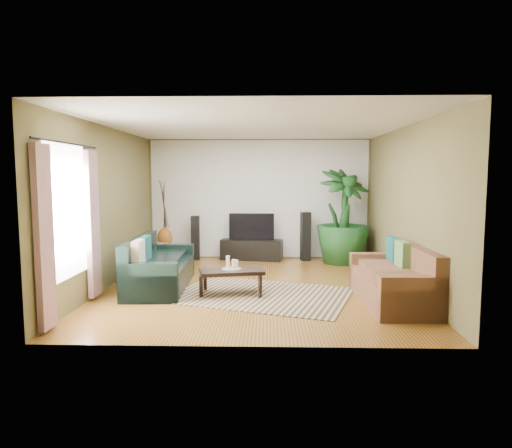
{
  "coord_description": "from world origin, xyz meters",
  "views": [
    {
      "loc": [
        0.21,
        -7.6,
        1.87
      ],
      "look_at": [
        0.0,
        0.2,
        1.05
      ],
      "focal_mm": 32.0,
      "sensor_mm": 36.0,
      "label": 1
    }
  ],
  "objects_px": {
    "sofa_left": "(160,263)",
    "speaker_left": "(195,238)",
    "vase": "(165,238)",
    "side_table": "(151,258)",
    "sofa_right": "(392,275)",
    "coffee_table": "(232,282)",
    "potted_plant": "(343,216)",
    "pedestal": "(165,253)",
    "tv_stand": "(252,250)",
    "speaker_right": "(305,236)",
    "television": "(252,226)"
  },
  "relations": [
    {
      "from": "potted_plant",
      "to": "pedestal",
      "type": "distance_m",
      "value": 3.96
    },
    {
      "from": "tv_stand",
      "to": "speaker_left",
      "type": "distance_m",
      "value": 1.29
    },
    {
      "from": "sofa_right",
      "to": "television",
      "type": "distance_m",
      "value": 4.11
    },
    {
      "from": "sofa_left",
      "to": "speaker_left",
      "type": "distance_m",
      "value": 2.62
    },
    {
      "from": "potted_plant",
      "to": "pedestal",
      "type": "bearing_deg",
      "value": 178.59
    },
    {
      "from": "speaker_right",
      "to": "vase",
      "type": "relative_size",
      "value": 2.37
    },
    {
      "from": "coffee_table",
      "to": "potted_plant",
      "type": "bearing_deg",
      "value": 38.17
    },
    {
      "from": "potted_plant",
      "to": "vase",
      "type": "height_order",
      "value": "potted_plant"
    },
    {
      "from": "speaker_right",
      "to": "television",
      "type": "bearing_deg",
      "value": 166.63
    },
    {
      "from": "sofa_left",
      "to": "potted_plant",
      "type": "bearing_deg",
      "value": -58.41
    },
    {
      "from": "sofa_left",
      "to": "side_table",
      "type": "height_order",
      "value": "sofa_left"
    },
    {
      "from": "tv_stand",
      "to": "television",
      "type": "height_order",
      "value": "television"
    },
    {
      "from": "sofa_right",
      "to": "sofa_left",
      "type": "bearing_deg",
      "value": -104.82
    },
    {
      "from": "sofa_right",
      "to": "side_table",
      "type": "bearing_deg",
      "value": -117.71
    },
    {
      "from": "vase",
      "to": "side_table",
      "type": "bearing_deg",
      "value": -90.05
    },
    {
      "from": "coffee_table",
      "to": "side_table",
      "type": "height_order",
      "value": "side_table"
    },
    {
      "from": "coffee_table",
      "to": "vase",
      "type": "distance_m",
      "value": 3.28
    },
    {
      "from": "sofa_right",
      "to": "tv_stand",
      "type": "height_order",
      "value": "sofa_right"
    },
    {
      "from": "tv_stand",
      "to": "pedestal",
      "type": "height_order",
      "value": "tv_stand"
    },
    {
      "from": "speaker_left",
      "to": "side_table",
      "type": "height_order",
      "value": "speaker_left"
    },
    {
      "from": "potted_plant",
      "to": "pedestal",
      "type": "xyz_separation_m",
      "value": [
        -3.87,
        0.09,
        -0.84
      ]
    },
    {
      "from": "potted_plant",
      "to": "side_table",
      "type": "height_order",
      "value": "potted_plant"
    },
    {
      "from": "speaker_right",
      "to": "speaker_left",
      "type": "bearing_deg",
      "value": 167.54
    },
    {
      "from": "pedestal",
      "to": "side_table",
      "type": "distance_m",
      "value": 1.23
    },
    {
      "from": "television",
      "to": "speaker_left",
      "type": "height_order",
      "value": "television"
    },
    {
      "from": "potted_plant",
      "to": "speaker_right",
      "type": "bearing_deg",
      "value": 159.13
    },
    {
      "from": "tv_stand",
      "to": "pedestal",
      "type": "bearing_deg",
      "value": -163.28
    },
    {
      "from": "pedestal",
      "to": "vase",
      "type": "height_order",
      "value": "vase"
    },
    {
      "from": "speaker_left",
      "to": "sofa_right",
      "type": "bearing_deg",
      "value": -47.06
    },
    {
      "from": "sofa_right",
      "to": "speaker_left",
      "type": "height_order",
      "value": "speaker_left"
    },
    {
      "from": "sofa_left",
      "to": "vase",
      "type": "distance_m",
      "value": 2.43
    },
    {
      "from": "pedestal",
      "to": "side_table",
      "type": "relative_size",
      "value": 0.63
    },
    {
      "from": "sofa_left",
      "to": "side_table",
      "type": "xyz_separation_m",
      "value": [
        -0.47,
        1.15,
        -0.14
      ]
    },
    {
      "from": "speaker_left",
      "to": "speaker_right",
      "type": "height_order",
      "value": "speaker_right"
    },
    {
      "from": "sofa_left",
      "to": "tv_stand",
      "type": "height_order",
      "value": "sofa_left"
    },
    {
      "from": "side_table",
      "to": "sofa_right",
      "type": "bearing_deg",
      "value": -25.88
    },
    {
      "from": "tv_stand",
      "to": "speaker_left",
      "type": "bearing_deg",
      "value": -170.3
    },
    {
      "from": "pedestal",
      "to": "vase",
      "type": "distance_m",
      "value": 0.34
    },
    {
      "from": "pedestal",
      "to": "vase",
      "type": "relative_size",
      "value": 0.78
    },
    {
      "from": "sofa_left",
      "to": "side_table",
      "type": "bearing_deg",
      "value": 19.81
    },
    {
      "from": "sofa_left",
      "to": "speaker_left",
      "type": "bearing_deg",
      "value": -6.02
    },
    {
      "from": "television",
      "to": "tv_stand",
      "type": "bearing_deg",
      "value": 0.0
    },
    {
      "from": "speaker_left",
      "to": "pedestal",
      "type": "height_order",
      "value": "speaker_left"
    },
    {
      "from": "coffee_table",
      "to": "tv_stand",
      "type": "bearing_deg",
      "value": 73.19
    },
    {
      "from": "sofa_left",
      "to": "pedestal",
      "type": "height_order",
      "value": "sofa_left"
    },
    {
      "from": "tv_stand",
      "to": "potted_plant",
      "type": "xyz_separation_m",
      "value": [
        1.97,
        -0.33,
        0.79
      ]
    },
    {
      "from": "television",
      "to": "speaker_right",
      "type": "bearing_deg",
      "value": -1.78
    },
    {
      "from": "sofa_left",
      "to": "television",
      "type": "bearing_deg",
      "value": -31.06
    },
    {
      "from": "coffee_table",
      "to": "speaker_left",
      "type": "xyz_separation_m",
      "value": [
        -1.06,
        3.02,
        0.29
      ]
    },
    {
      "from": "coffee_table",
      "to": "speaker_left",
      "type": "bearing_deg",
      "value": 96.42
    }
  ]
}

